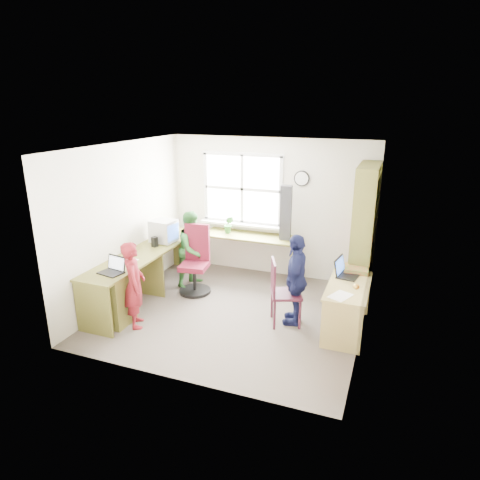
{
  "coord_description": "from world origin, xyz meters",
  "views": [
    {
      "loc": [
        2.08,
        -5.25,
        2.96
      ],
      "look_at": [
        0.0,
        0.25,
        1.05
      ],
      "focal_mm": 32.0,
      "sensor_mm": 36.0,
      "label": 1
    }
  ],
  "objects_px": {
    "l_desk": "(145,279)",
    "swivel_chair": "(196,264)",
    "laptop_right": "(345,271)",
    "person_navy": "(296,279)",
    "cd_tower": "(286,213)",
    "crt_monitor": "(164,231)",
    "laptop_left": "(113,269)",
    "right_desk": "(348,298)",
    "wooden_chair": "(281,290)",
    "person_green": "(193,249)",
    "bookshelf": "(364,237)",
    "potted_plant": "(229,225)",
    "person_red": "(134,285)"
  },
  "relations": [
    {
      "from": "person_navy",
      "to": "person_green",
      "type": "bearing_deg",
      "value": -115.05
    },
    {
      "from": "wooden_chair",
      "to": "laptop_left",
      "type": "height_order",
      "value": "laptop_left"
    },
    {
      "from": "right_desk",
      "to": "laptop_right",
      "type": "distance_m",
      "value": 0.41
    },
    {
      "from": "laptop_right",
      "to": "cd_tower",
      "type": "xyz_separation_m",
      "value": [
        -1.14,
        1.05,
        0.48
      ]
    },
    {
      "from": "laptop_right",
      "to": "cd_tower",
      "type": "bearing_deg",
      "value": 56.58
    },
    {
      "from": "laptop_left",
      "to": "person_green",
      "type": "distance_m",
      "value": 1.62
    },
    {
      "from": "cd_tower",
      "to": "person_green",
      "type": "xyz_separation_m",
      "value": [
        -1.38,
        -0.71,
        -0.57
      ]
    },
    {
      "from": "l_desk",
      "to": "laptop_left",
      "type": "distance_m",
      "value": 0.65
    },
    {
      "from": "l_desk",
      "to": "person_navy",
      "type": "relative_size",
      "value": 2.29
    },
    {
      "from": "l_desk",
      "to": "person_navy",
      "type": "height_order",
      "value": "person_navy"
    },
    {
      "from": "laptop_right",
      "to": "person_green",
      "type": "relative_size",
      "value": 0.32
    },
    {
      "from": "laptop_left",
      "to": "person_green",
      "type": "height_order",
      "value": "person_green"
    },
    {
      "from": "bookshelf",
      "to": "person_green",
      "type": "height_order",
      "value": "bookshelf"
    },
    {
      "from": "laptop_left",
      "to": "laptop_right",
      "type": "relative_size",
      "value": 0.88
    },
    {
      "from": "potted_plant",
      "to": "laptop_left",
      "type": "bearing_deg",
      "value": -109.16
    },
    {
      "from": "right_desk",
      "to": "bookshelf",
      "type": "height_order",
      "value": "bookshelf"
    },
    {
      "from": "l_desk",
      "to": "swivel_chair",
      "type": "relative_size",
      "value": 2.69
    },
    {
      "from": "crt_monitor",
      "to": "person_navy",
      "type": "distance_m",
      "value": 2.42
    },
    {
      "from": "l_desk",
      "to": "bookshelf",
      "type": "relative_size",
      "value": 1.4
    },
    {
      "from": "bookshelf",
      "to": "crt_monitor",
      "type": "height_order",
      "value": "bookshelf"
    },
    {
      "from": "cd_tower",
      "to": "person_green",
      "type": "distance_m",
      "value": 1.65
    },
    {
      "from": "bookshelf",
      "to": "swivel_chair",
      "type": "distance_m",
      "value": 2.66
    },
    {
      "from": "cd_tower",
      "to": "crt_monitor",
      "type": "bearing_deg",
      "value": -162.11
    },
    {
      "from": "person_navy",
      "to": "l_desk",
      "type": "bearing_deg",
      "value": -86.82
    },
    {
      "from": "wooden_chair",
      "to": "potted_plant",
      "type": "bearing_deg",
      "value": 110.65
    },
    {
      "from": "right_desk",
      "to": "potted_plant",
      "type": "relative_size",
      "value": 3.73
    },
    {
      "from": "person_navy",
      "to": "cd_tower",
      "type": "bearing_deg",
      "value": -164.61
    },
    {
      "from": "crt_monitor",
      "to": "person_red",
      "type": "distance_m",
      "value": 1.45
    },
    {
      "from": "cd_tower",
      "to": "right_desk",
      "type": "bearing_deg",
      "value": -55.63
    },
    {
      "from": "right_desk",
      "to": "l_desk",
      "type": "bearing_deg",
      "value": -173.25
    },
    {
      "from": "wooden_chair",
      "to": "crt_monitor",
      "type": "distance_m",
      "value": 2.3
    },
    {
      "from": "right_desk",
      "to": "bookshelf",
      "type": "bearing_deg",
      "value": 86.76
    },
    {
      "from": "crt_monitor",
      "to": "cd_tower",
      "type": "distance_m",
      "value": 2.03
    },
    {
      "from": "laptop_left",
      "to": "right_desk",
      "type": "bearing_deg",
      "value": 26.79
    },
    {
      "from": "swivel_chair",
      "to": "potted_plant",
      "type": "relative_size",
      "value": 3.55
    },
    {
      "from": "cd_tower",
      "to": "potted_plant",
      "type": "distance_m",
      "value": 1.06
    },
    {
      "from": "wooden_chair",
      "to": "person_navy",
      "type": "distance_m",
      "value": 0.25
    },
    {
      "from": "wooden_chair",
      "to": "person_navy",
      "type": "height_order",
      "value": "person_navy"
    },
    {
      "from": "right_desk",
      "to": "person_navy",
      "type": "bearing_deg",
      "value": -178.5
    },
    {
      "from": "crt_monitor",
      "to": "swivel_chair",
      "type": "bearing_deg",
      "value": -0.08
    },
    {
      "from": "wooden_chair",
      "to": "cd_tower",
      "type": "xyz_separation_m",
      "value": [
        -0.35,
        1.49,
        0.7
      ]
    },
    {
      "from": "person_red",
      "to": "person_green",
      "type": "relative_size",
      "value": 0.95
    },
    {
      "from": "bookshelf",
      "to": "swivel_chair",
      "type": "bearing_deg",
      "value": -164.98
    },
    {
      "from": "bookshelf",
      "to": "laptop_left",
      "type": "bearing_deg",
      "value": -146.9
    },
    {
      "from": "laptop_right",
      "to": "person_navy",
      "type": "xyz_separation_m",
      "value": [
        -0.6,
        -0.34,
        -0.08
      ]
    },
    {
      "from": "wooden_chair",
      "to": "cd_tower",
      "type": "relative_size",
      "value": 1.02
    },
    {
      "from": "l_desk",
      "to": "laptop_right",
      "type": "xyz_separation_m",
      "value": [
        2.8,
        0.68,
        0.27
      ]
    },
    {
      "from": "swivel_chair",
      "to": "person_green",
      "type": "bearing_deg",
      "value": 116.43
    },
    {
      "from": "laptop_right",
      "to": "laptop_left",
      "type": "bearing_deg",
      "value": 121.82
    },
    {
      "from": "wooden_chair",
      "to": "potted_plant",
      "type": "height_order",
      "value": "potted_plant"
    }
  ]
}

